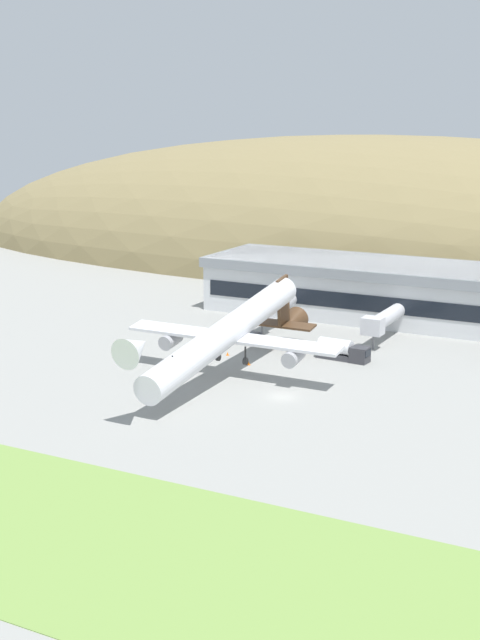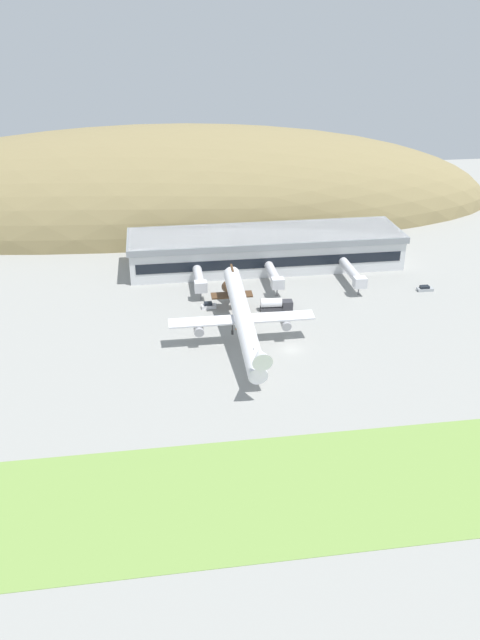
% 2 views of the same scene
% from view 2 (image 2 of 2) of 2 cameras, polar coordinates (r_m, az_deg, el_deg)
% --- Properties ---
extents(ground_plane, '(371.90, 371.90, 0.00)m').
position_cam_2_polar(ground_plane, '(144.95, 4.74, -2.70)').
color(ground_plane, gray).
extents(grass_strip_foreground, '(334.71, 28.36, 0.08)m').
position_cam_2_polar(grass_strip_foreground, '(108.53, 10.20, -14.55)').
color(grass_strip_foreground, '#759947').
rests_on(grass_strip_foreground, ground_plane).
extents(hill_backdrop, '(260.85, 85.08, 65.35)m').
position_cam_2_polar(hill_backdrop, '(245.87, -6.98, 9.70)').
color(hill_backdrop, olive).
rests_on(hill_backdrop, ground_plane).
extents(terminal_building, '(82.44, 21.34, 10.53)m').
position_cam_2_polar(terminal_building, '(190.31, 2.33, 6.69)').
color(terminal_building, silver).
rests_on(terminal_building, ground_plane).
extents(jetway_0, '(3.38, 14.03, 5.43)m').
position_cam_2_polar(jetway_0, '(171.83, -3.75, 3.70)').
color(jetway_0, silver).
rests_on(jetway_0, ground_plane).
extents(jetway_1, '(3.38, 14.71, 5.43)m').
position_cam_2_polar(jetway_1, '(174.15, 3.13, 4.04)').
color(jetway_1, silver).
rests_on(jetway_1, ground_plane).
extents(jetway_2, '(3.38, 17.37, 5.43)m').
position_cam_2_polar(jetway_2, '(178.43, 10.29, 4.20)').
color(jetway_2, silver).
rests_on(jetway_2, ground_plane).
extents(cargo_airplane, '(34.15, 51.35, 11.30)m').
position_cam_2_polar(cargo_airplane, '(143.83, 0.24, 0.19)').
color(cargo_airplane, silver).
extents(service_car_0, '(4.49, 1.89, 1.49)m').
position_cam_2_polar(service_car_0, '(181.75, 16.55, 2.76)').
color(service_car_0, '#999EA3').
rests_on(service_car_0, ground_plane).
extents(service_car_1, '(3.88, 1.93, 1.64)m').
position_cam_2_polar(service_car_1, '(164.21, -2.89, 1.32)').
color(service_car_1, silver).
rests_on(service_car_1, ground_plane).
extents(fuel_truck, '(8.61, 2.97, 3.29)m').
position_cam_2_polar(fuel_truck, '(162.89, 3.30, 1.43)').
color(fuel_truck, '#333338').
rests_on(fuel_truck, ground_plane).
extents(traffic_cone_0, '(0.52, 0.52, 0.58)m').
position_cam_2_polar(traffic_cone_0, '(153.22, -0.33, -0.76)').
color(traffic_cone_0, orange).
rests_on(traffic_cone_0, ground_plane).
extents(traffic_cone_1, '(0.52, 0.52, 0.58)m').
position_cam_2_polar(traffic_cone_1, '(155.65, -2.54, -0.33)').
color(traffic_cone_1, orange).
rests_on(traffic_cone_1, ground_plane).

